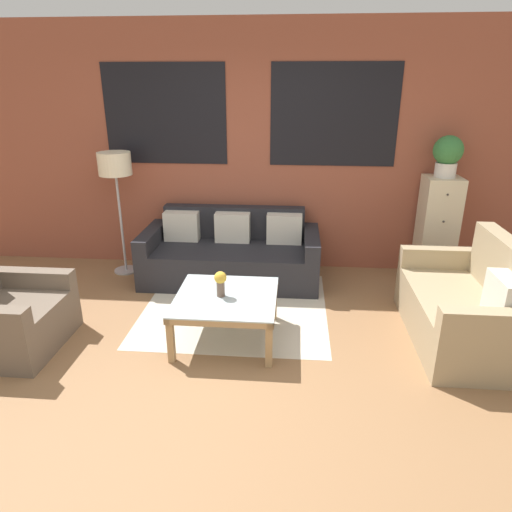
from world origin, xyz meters
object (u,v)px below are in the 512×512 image
object	(u,v)px
settee_vintage	(467,308)
drawer_cabinet	(436,229)
armchair_corner	(7,317)
flower_vase	(220,282)
coffee_table	(226,302)
floor_lamp	(115,170)
potted_plant	(448,154)
couch_dark	(231,255)

from	to	relation	value
settee_vintage	drawer_cabinet	size ratio (longest dim) A/B	1.23
settee_vintage	armchair_corner	world-z (taller)	settee_vintage
flower_vase	coffee_table	bearing A→B (deg)	9.08
floor_lamp	potted_plant	world-z (taller)	potted_plant
flower_vase	floor_lamp	bearing A→B (deg)	134.27
drawer_cabinet	flower_vase	size ratio (longest dim) A/B	5.22
coffee_table	armchair_corner	bearing A→B (deg)	-171.34
couch_dark	settee_vintage	size ratio (longest dim) A/B	1.36
armchair_corner	coffee_table	size ratio (longest dim) A/B	1.01
settee_vintage	coffee_table	xyz separation A→B (m)	(-2.09, -0.16, 0.05)
settee_vintage	potted_plant	bearing A→B (deg)	86.53
couch_dark	drawer_cabinet	distance (m)	2.34
potted_plant	flower_vase	distance (m)	2.85
armchair_corner	potted_plant	size ratio (longest dim) A/B	1.99
drawer_cabinet	potted_plant	world-z (taller)	potted_plant
settee_vintage	potted_plant	distance (m)	1.78
armchair_corner	flower_vase	bearing A→B (deg)	8.65
drawer_cabinet	flower_vase	bearing A→B (deg)	-144.93
settee_vintage	coffee_table	bearing A→B (deg)	-175.63
drawer_cabinet	armchair_corner	bearing A→B (deg)	-155.51
drawer_cabinet	potted_plant	xyz separation A→B (m)	(-0.00, 0.00, 0.84)
coffee_table	floor_lamp	size ratio (longest dim) A/B	0.61
floor_lamp	potted_plant	xyz separation A→B (m)	(3.62, 0.12, 0.20)
armchair_corner	flower_vase	xyz separation A→B (m)	(1.80, 0.27, 0.28)
flower_vase	settee_vintage	bearing A→B (deg)	4.47
drawer_cabinet	flower_vase	distance (m)	2.71
couch_dark	floor_lamp	world-z (taller)	floor_lamp
potted_plant	settee_vintage	bearing A→B (deg)	-93.47
couch_dark	potted_plant	size ratio (longest dim) A/B	4.47
floor_lamp	drawer_cabinet	distance (m)	3.67
armchair_corner	potted_plant	distance (m)	4.56
couch_dark	armchair_corner	size ratio (longest dim) A/B	2.25
couch_dark	coffee_table	bearing A→B (deg)	-84.01
potted_plant	flower_vase	bearing A→B (deg)	-144.93
coffee_table	settee_vintage	bearing A→B (deg)	4.37
couch_dark	armchair_corner	world-z (taller)	armchair_corner
settee_vintage	flower_vase	bearing A→B (deg)	-175.53
floor_lamp	drawer_cabinet	bearing A→B (deg)	1.92
armchair_corner	coffee_table	distance (m)	1.87
couch_dark	drawer_cabinet	bearing A→B (deg)	5.30
couch_dark	armchair_corner	distance (m)	2.35
couch_dark	settee_vintage	bearing A→B (deg)	-27.80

